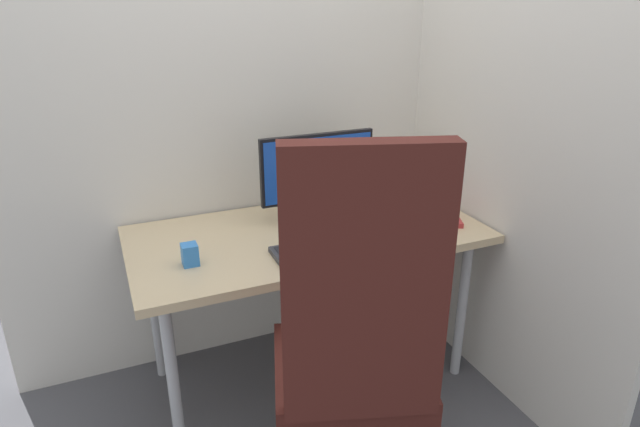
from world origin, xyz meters
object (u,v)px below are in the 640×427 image
at_px(monitor, 318,171).
at_px(pen_holder, 417,191).
at_px(keyboard, 328,249).
at_px(desk_clamp_accessory, 190,255).
at_px(office_chair, 355,345).
at_px(notebook, 445,218).
at_px(mouse, 408,239).

distance_m(monitor, pen_holder, 0.53).
bearing_deg(keyboard, desk_clamp_accessory, 168.92).
height_order(office_chair, pen_holder, office_chair).
relative_size(office_chair, keyboard, 3.10).
bearing_deg(notebook, office_chair, -119.14).
height_order(keyboard, notebook, keyboard).
xyz_separation_m(office_chair, monitor, (0.21, 0.79, 0.28)).
xyz_separation_m(keyboard, notebook, (0.59, 0.08, -0.00)).
distance_m(mouse, notebook, 0.29).
relative_size(mouse, desk_clamp_accessory, 1.24).
xyz_separation_m(keyboard, pen_holder, (0.59, 0.32, 0.04)).
xyz_separation_m(office_chair, pen_holder, (0.72, 0.80, 0.12)).
distance_m(mouse, pen_holder, 0.46).
bearing_deg(pen_holder, monitor, -178.36).
bearing_deg(monitor, desk_clamp_accessory, -160.63).
relative_size(notebook, desk_clamp_accessory, 2.25).
bearing_deg(monitor, pen_holder, 1.64).
xyz_separation_m(monitor, notebook, (0.50, -0.22, -0.21)).
bearing_deg(mouse, notebook, 29.25).
bearing_deg(monitor, office_chair, -105.07).
bearing_deg(pen_holder, keyboard, -151.94).
bearing_deg(notebook, keyboard, -149.84).
bearing_deg(notebook, mouse, -131.31).
distance_m(monitor, keyboard, 0.38).
height_order(monitor, keyboard, monitor).
relative_size(mouse, pen_holder, 0.54).
height_order(keyboard, pen_holder, pen_holder).
distance_m(office_chair, keyboard, 0.51).
relative_size(keyboard, mouse, 4.23).
bearing_deg(office_chair, mouse, 44.38).
xyz_separation_m(office_chair, mouse, (0.45, 0.44, 0.08)).
bearing_deg(mouse, keyboard, 174.05).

